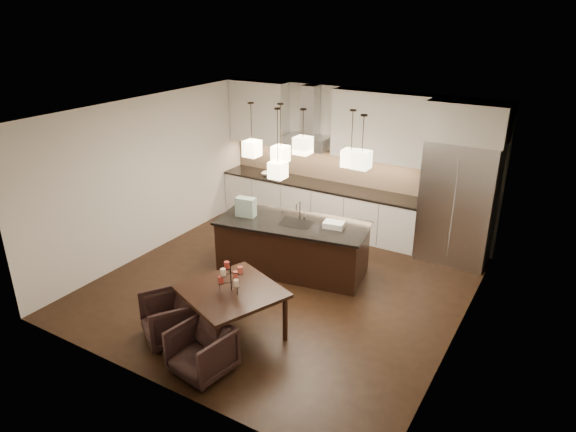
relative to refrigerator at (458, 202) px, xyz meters
The scene contains 37 objects.
floor 3.35m from the refrigerator, 131.42° to the right, with size 5.50×5.50×0.02m, color black.
ceiling 3.62m from the refrigerator, 131.42° to the right, with size 5.50×5.50×0.02m, color white.
wall_back 2.16m from the refrigerator, 169.74° to the left, with size 5.50×0.02×2.80m, color silver.
wall_front 5.56m from the refrigerator, 112.22° to the right, with size 5.50×0.02×2.80m, color silver.
wall_left 5.42m from the refrigerator, 153.91° to the right, with size 0.02×5.50×2.80m, color silver.
wall_right 2.49m from the refrigerator, 74.50° to the right, with size 0.02×5.50×2.80m, color silver.
refrigerator is the anchor object (origin of this frame).
fridge_panel 1.40m from the refrigerator, ahead, with size 1.26×0.72×0.65m, color silver.
lower_cabinets 2.80m from the refrigerator, behind, with size 4.21×0.62×0.88m, color silver.
countertop 2.73m from the refrigerator, behind, with size 4.21×0.66×0.04m, color black.
backsplash 2.75m from the refrigerator, behind, with size 4.21×0.02×0.63m, color tan.
upper_cab_left 4.35m from the refrigerator, behind, with size 1.25×0.35×1.25m, color silver.
upper_cab_right 1.91m from the refrigerator, behind, with size 1.86×0.35×1.25m, color silver.
hood_canopy 3.09m from the refrigerator, behind, with size 0.90×0.52×0.24m, color #B7B7BA.
hood_chimney 3.28m from the refrigerator, behind, with size 0.30×0.28×0.96m, color #B7B7BA.
fruit_bowl 3.89m from the refrigerator, behind, with size 0.26×0.26×0.06m, color silver.
island_body 2.95m from the refrigerator, 140.64° to the right, with size 2.42×0.97×0.85m, color black.
island_top 2.89m from the refrigerator, 140.64° to the right, with size 2.49×1.04×0.04m, color black.
faucet 2.75m from the refrigerator, 141.40° to the right, with size 0.10×0.23×0.37m, color silver, non-canonical shape.
tote_bag 3.64m from the refrigerator, 146.61° to the right, with size 0.33×0.17×0.33m, color #1E5339.
food_container 2.28m from the refrigerator, 132.60° to the right, with size 0.33×0.23×0.10m, color silver.
dining_table 4.39m from the refrigerator, 117.06° to the right, with size 1.18×1.18×0.71m, color black, non-canonical shape.
candelabra 4.34m from the refrigerator, 117.06° to the right, with size 0.34×0.34×0.41m, color black, non-canonical shape.
candle_a 4.33m from the refrigerator, 115.33° to the right, with size 0.07×0.07×0.09m, color beige.
candle_b 4.23m from the refrigerator, 118.10° to the right, with size 0.07×0.07×0.09m, color #C04D39.
candle_c 4.46m from the refrigerator, 117.77° to the right, with size 0.07×0.07×0.09m, color #A32F26.
candle_d 4.24m from the refrigerator, 115.78° to the right, with size 0.07×0.07×0.09m, color #C04D39.
candle_e 4.33m from the refrigerator, 118.70° to the right, with size 0.07×0.07×0.09m, color #A32F26.
candle_f 4.46m from the refrigerator, 116.68° to the right, with size 0.07×0.07×0.09m, color beige.
armchair_left 5.15m from the refrigerator, 121.36° to the right, with size 0.69×0.71×0.65m, color black.
armchair_right 5.08m from the refrigerator, 111.46° to the right, with size 0.66×0.68×0.62m, color black.
pendant_a 3.64m from the refrigerator, 147.05° to the right, with size 0.24×0.24×0.26m, color #FDEDB9.
pendant_b 3.18m from the refrigerator, 145.35° to the right, with size 0.24×0.24×0.26m, color #FDEDB9.
pendant_c 3.01m from the refrigerator, 135.43° to the right, with size 0.24×0.24×0.26m, color #FDEDB9.
pendant_d 2.32m from the refrigerator, 129.01° to the right, with size 0.24×0.24×0.26m, color #FDEDB9.
pendant_e 2.41m from the refrigerator, 118.71° to the right, with size 0.24×0.24×0.26m, color #FDEDB9.
pendant_f 3.23m from the refrigerator, 138.17° to the right, with size 0.24×0.24×0.26m, color #FDEDB9.
Camera 1 is at (3.80, -6.18, 4.21)m, focal length 32.00 mm.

